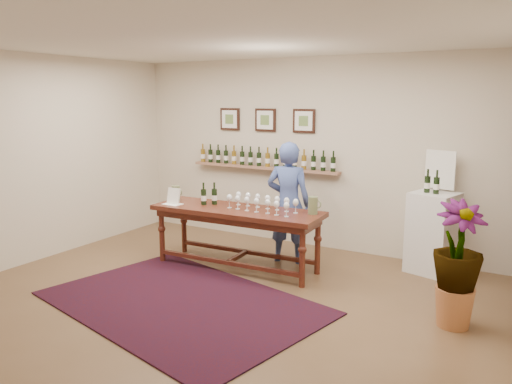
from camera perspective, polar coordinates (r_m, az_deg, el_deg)
The scene contains 14 objects.
ground at distance 5.66m, azimuth -4.15°, elevation -12.35°, with size 6.00×6.00×0.00m, color brown.
room_shell at distance 6.30m, azimuth 21.96°, elevation -0.06°, with size 6.00×6.00×6.00m.
rug at distance 5.64m, azimuth -8.53°, elevation -12.41°, with size 2.98×1.98×0.02m, color #430C0E.
tasting_table at distance 6.50m, azimuth -2.22°, elevation -2.92°, with size 2.29×0.82×0.80m.
table_glasses at distance 6.34m, azimuth 0.69°, elevation -1.28°, with size 1.36×0.31×0.19m, color white, non-canonical shape.
table_bottles at distance 6.71m, azimuth -5.40°, elevation -0.18°, with size 0.28×0.16×0.30m, color black, non-canonical shape.
pitcher_left at distance 7.04m, azimuth -9.14°, elevation -0.13°, with size 0.13×0.13×0.21m, color #647046, non-canonical shape.
pitcher_right at distance 6.18m, azimuth 6.52°, elevation -1.53°, with size 0.14×0.14×0.22m, color #647046, non-canonical shape.
menu_card at distance 6.80m, azimuth -9.41°, elevation -0.46°, with size 0.24×0.18×0.22m, color white.
display_pedestal at distance 6.78m, azimuth 19.54°, elevation -4.40°, with size 0.52×0.52×1.04m, color silver.
pedestal_bottles at distance 6.60m, azimuth 19.47°, elevation 1.05°, with size 0.28×0.07×0.28m, color black, non-canonical shape.
info_sign at distance 6.80m, azimuth 20.31°, elevation 2.41°, with size 0.39×0.02×0.54m, color white.
potted_plant at distance 5.22m, azimuth 22.00°, elevation -7.71°, with size 0.80×0.80×1.08m.
person at distance 6.73m, azimuth 3.72°, elevation -1.21°, with size 0.60×0.39×1.65m, color #3D5190.
Camera 1 is at (2.94, -4.30, 2.21)m, focal length 35.00 mm.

